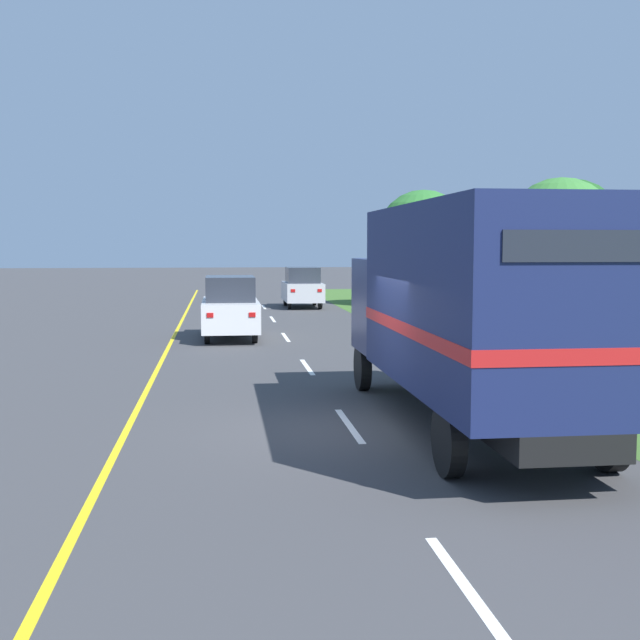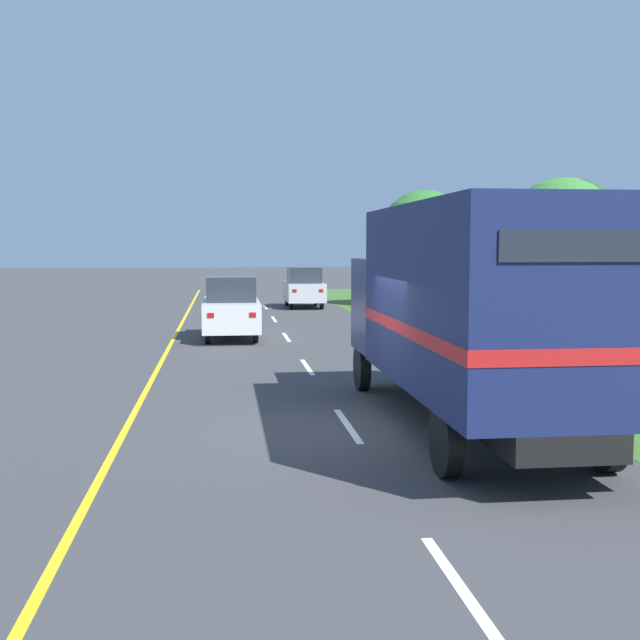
% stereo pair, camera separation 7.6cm
% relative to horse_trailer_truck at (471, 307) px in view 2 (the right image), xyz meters
% --- Properties ---
extents(ground_plane, '(200.00, 200.00, 0.00)m').
position_rel_horse_trailer_truck_xyz_m(ground_plane, '(-1.92, 0.31, -2.04)').
color(ground_plane, '#3D3D3F').
extents(edge_line_yellow, '(0.12, 60.42, 0.01)m').
position_rel_horse_trailer_truck_xyz_m(edge_line_yellow, '(-5.62, 12.66, -2.03)').
color(edge_line_yellow, yellow).
rests_on(edge_line_yellow, ground).
extents(centre_dash_nearest, '(0.12, 2.60, 0.01)m').
position_rel_horse_trailer_truck_xyz_m(centre_dash_nearest, '(-1.92, -5.97, -2.03)').
color(centre_dash_nearest, white).
rests_on(centre_dash_nearest, ground).
extents(centre_dash_near, '(0.12, 2.60, 0.01)m').
position_rel_horse_trailer_truck_xyz_m(centre_dash_near, '(-1.92, 0.63, -2.03)').
color(centre_dash_near, white).
rests_on(centre_dash_near, ground).
extents(centre_dash_mid_a, '(0.12, 2.60, 0.01)m').
position_rel_horse_trailer_truck_xyz_m(centre_dash_mid_a, '(-1.92, 7.23, -2.03)').
color(centre_dash_mid_a, white).
rests_on(centre_dash_mid_a, ground).
extents(centre_dash_mid_b, '(0.12, 2.60, 0.01)m').
position_rel_horse_trailer_truck_xyz_m(centre_dash_mid_b, '(-1.92, 13.83, -2.03)').
color(centre_dash_mid_b, white).
rests_on(centre_dash_mid_b, ground).
extents(centre_dash_far, '(0.12, 2.60, 0.01)m').
position_rel_horse_trailer_truck_xyz_m(centre_dash_far, '(-1.92, 20.43, -2.03)').
color(centre_dash_far, white).
rests_on(centre_dash_far, ground).
extents(centre_dash_farthest, '(0.12, 2.60, 0.01)m').
position_rel_horse_trailer_truck_xyz_m(centre_dash_farthest, '(-1.92, 27.03, -2.03)').
color(centre_dash_farthest, white).
rests_on(centre_dash_farthest, ground).
extents(horse_trailer_truck, '(2.59, 8.61, 3.66)m').
position_rel_horse_trailer_truck_xyz_m(horse_trailer_truck, '(0.00, 0.00, 0.00)').
color(horse_trailer_truck, black).
rests_on(horse_trailer_truck, ground).
extents(lead_car_white, '(1.80, 4.27, 2.04)m').
position_rel_horse_trailer_truck_xyz_m(lead_car_white, '(-3.74, 13.67, -1.02)').
color(lead_car_white, black).
rests_on(lead_car_white, ground).
extents(lead_car_silver_ahead, '(1.80, 3.88, 1.98)m').
position_rel_horse_trailer_truck_xyz_m(lead_car_silver_ahead, '(-0.05, 26.65, -1.04)').
color(lead_car_silver_ahead, black).
rests_on(lead_car_silver_ahead, ground).
extents(highway_sign, '(1.90, 0.09, 2.89)m').
position_rel_horse_trailer_truck_xyz_m(highway_sign, '(3.71, 8.72, -0.18)').
color(highway_sign, '#9E9EA3').
rests_on(highway_sign, ground).
extents(roadside_tree_near, '(3.71, 3.71, 5.27)m').
position_rel_horse_trailer_truck_xyz_m(roadside_tree_near, '(7.08, 12.79, 1.36)').
color(roadside_tree_near, brown).
rests_on(roadside_tree_near, ground).
extents(roadside_tree_mid, '(4.28, 4.28, 5.76)m').
position_rel_horse_trailer_truck_xyz_m(roadside_tree_mid, '(10.24, 19.03, 1.58)').
color(roadside_tree_mid, brown).
rests_on(roadside_tree_mid, ground).
extents(roadside_tree_far, '(4.67, 4.67, 5.82)m').
position_rel_horse_trailer_truck_xyz_m(roadside_tree_far, '(6.06, 26.85, 1.44)').
color(roadside_tree_far, '#4C3823').
rests_on(roadside_tree_far, ground).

